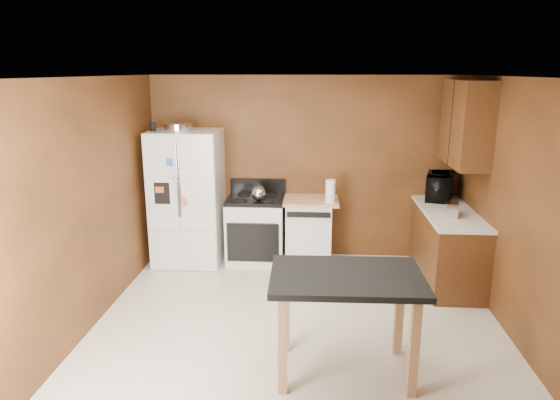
# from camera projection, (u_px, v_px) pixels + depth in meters

# --- Properties ---
(floor) EXTENTS (4.50, 4.50, 0.00)m
(floor) POSITION_uv_depth(u_px,v_px,m) (297.00, 333.00, 5.02)
(floor) COLOR white
(floor) RESTS_ON ground
(ceiling) EXTENTS (4.50, 4.50, 0.00)m
(ceiling) POSITION_uv_depth(u_px,v_px,m) (299.00, 77.00, 4.39)
(ceiling) COLOR white
(ceiling) RESTS_ON ground
(wall_back) EXTENTS (4.20, 0.00, 4.20)m
(wall_back) POSITION_uv_depth(u_px,v_px,m) (304.00, 168.00, 6.87)
(wall_back) COLOR brown
(wall_back) RESTS_ON ground
(wall_front) EXTENTS (4.20, 0.00, 4.20)m
(wall_front) POSITION_uv_depth(u_px,v_px,m) (282.00, 337.00, 2.53)
(wall_front) COLOR brown
(wall_front) RESTS_ON ground
(wall_left) EXTENTS (0.00, 4.50, 4.50)m
(wall_left) POSITION_uv_depth(u_px,v_px,m) (82.00, 209.00, 4.85)
(wall_left) COLOR brown
(wall_left) RESTS_ON ground
(wall_right) EXTENTS (0.00, 4.50, 4.50)m
(wall_right) POSITION_uv_depth(u_px,v_px,m) (527.00, 218.00, 4.56)
(wall_right) COLOR brown
(wall_right) RESTS_ON ground
(roasting_pan) EXTENTS (0.37, 0.37, 0.09)m
(roasting_pan) POSITION_uv_depth(u_px,v_px,m) (179.00, 127.00, 6.46)
(roasting_pan) COLOR silver
(roasting_pan) RESTS_ON refrigerator
(pen_cup) EXTENTS (0.07, 0.07, 0.11)m
(pen_cup) POSITION_uv_depth(u_px,v_px,m) (153.00, 127.00, 6.40)
(pen_cup) COLOR black
(pen_cup) RESTS_ON refrigerator
(kettle) EXTENTS (0.19, 0.19, 0.19)m
(kettle) POSITION_uv_depth(u_px,v_px,m) (259.00, 193.00, 6.53)
(kettle) COLOR silver
(kettle) RESTS_ON gas_range
(paper_towel) EXTENTS (0.15, 0.15, 0.30)m
(paper_towel) POSITION_uv_depth(u_px,v_px,m) (330.00, 191.00, 6.46)
(paper_towel) COLOR white
(paper_towel) RESTS_ON dishwasher
(green_canister) EXTENTS (0.10, 0.10, 0.11)m
(green_canister) POSITION_uv_depth(u_px,v_px,m) (329.00, 194.00, 6.68)
(green_canister) COLOR #53B947
(green_canister) RESTS_ON dishwasher
(toaster) EXTENTS (0.19, 0.26, 0.17)m
(toaster) POSITION_uv_depth(u_px,v_px,m) (452.00, 209.00, 5.83)
(toaster) COLOR silver
(toaster) RESTS_ON right_cabinets
(microwave) EXTENTS (0.55, 0.68, 0.32)m
(microwave) POSITION_uv_depth(u_px,v_px,m) (440.00, 187.00, 6.60)
(microwave) COLOR black
(microwave) RESTS_ON right_cabinets
(refrigerator) EXTENTS (0.90, 0.80, 1.80)m
(refrigerator) POSITION_uv_depth(u_px,v_px,m) (188.00, 198.00, 6.70)
(refrigerator) COLOR white
(refrigerator) RESTS_ON ground
(gas_range) EXTENTS (0.76, 0.68, 1.10)m
(gas_range) POSITION_uv_depth(u_px,v_px,m) (256.00, 229.00, 6.80)
(gas_range) COLOR white
(gas_range) RESTS_ON ground
(dishwasher) EXTENTS (0.78, 0.63, 0.89)m
(dishwasher) POSITION_uv_depth(u_px,v_px,m) (309.00, 230.00, 6.78)
(dishwasher) COLOR white
(dishwasher) RESTS_ON ground
(right_cabinets) EXTENTS (0.63, 1.58, 2.45)m
(right_cabinets) POSITION_uv_depth(u_px,v_px,m) (452.00, 210.00, 6.09)
(right_cabinets) COLOR #5B3019
(right_cabinets) RESTS_ON ground
(island) EXTENTS (1.29, 0.88, 0.91)m
(island) POSITION_uv_depth(u_px,v_px,m) (346.00, 290.00, 4.19)
(island) COLOR black
(island) RESTS_ON ground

